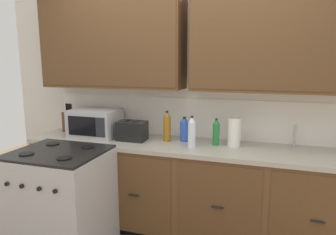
{
  "coord_description": "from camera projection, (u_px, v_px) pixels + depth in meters",
  "views": [
    {
      "loc": [
        0.71,
        -2.39,
        1.68
      ],
      "look_at": [
        -0.14,
        0.27,
        1.16
      ],
      "focal_mm": 32.55,
      "sensor_mm": 36.0,
      "label": 1
    }
  ],
  "objects": [
    {
      "name": "knife_block",
      "position": [
        70.0,
        121.0,
        3.38
      ],
      "size": [
        0.11,
        0.14,
        0.31
      ],
      "color": "#52361E",
      "rests_on": "counter_run"
    },
    {
      "name": "stove_range",
      "position": [
        62.0,
        203.0,
        2.63
      ],
      "size": [
        0.76,
        0.68,
        0.95
      ],
      "color": "#B7B7BC",
      "rests_on": "ground_plane"
    },
    {
      "name": "bottle_amber",
      "position": [
        167.0,
        126.0,
        2.95
      ],
      "size": [
        0.07,
        0.07,
        0.3
      ],
      "color": "#9E6619",
      "rests_on": "counter_run"
    },
    {
      "name": "bottle_green",
      "position": [
        216.0,
        132.0,
        2.81
      ],
      "size": [
        0.06,
        0.06,
        0.25
      ],
      "color": "#237A38",
      "rests_on": "counter_run"
    },
    {
      "name": "paper_towel_roll",
      "position": [
        234.0,
        132.0,
        2.77
      ],
      "size": [
        0.12,
        0.12,
        0.26
      ],
      "primitive_type": "cylinder",
      "color": "white",
      "rests_on": "counter_run"
    },
    {
      "name": "sink_faucet",
      "position": [
        294.0,
        136.0,
        2.75
      ],
      "size": [
        0.02,
        0.02,
        0.2
      ],
      "primitive_type": "cylinder",
      "color": "#B2B5BA",
      "rests_on": "counter_run"
    },
    {
      "name": "wall_unit",
      "position": [
        190.0,
        63.0,
        2.92
      ],
      "size": [
        4.24,
        0.4,
        2.51
      ],
      "color": "white",
      "rests_on": "ground_plane"
    },
    {
      "name": "bottle_blue",
      "position": [
        184.0,
        129.0,
        2.94
      ],
      "size": [
        0.08,
        0.08,
        0.24
      ],
      "color": "blue",
      "rests_on": "counter_run"
    },
    {
      "name": "bottle_clear",
      "position": [
        192.0,
        132.0,
        2.72
      ],
      "size": [
        0.07,
        0.07,
        0.29
      ],
      "color": "silver",
      "rests_on": "counter_run"
    },
    {
      "name": "microwave",
      "position": [
        95.0,
        123.0,
        3.15
      ],
      "size": [
        0.48,
        0.37,
        0.28
      ],
      "color": "#B7B7BC",
      "rests_on": "counter_run"
    },
    {
      "name": "toaster",
      "position": [
        132.0,
        131.0,
        2.98
      ],
      "size": [
        0.28,
        0.18,
        0.19
      ],
      "color": "black",
      "rests_on": "counter_run"
    },
    {
      "name": "counter_run",
      "position": [
        183.0,
        188.0,
        2.94
      ],
      "size": [
        3.07,
        0.64,
        0.91
      ],
      "color": "black",
      "rests_on": "ground_plane"
    }
  ]
}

